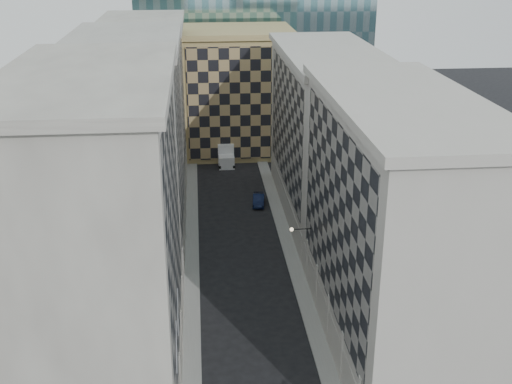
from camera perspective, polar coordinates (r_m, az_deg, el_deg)
sidewalk_west at (r=67.14m, az=-5.72°, el=-6.22°), size 1.50×100.00×0.15m
sidewalk_east at (r=67.77m, az=3.23°, el=-5.86°), size 1.50×100.00×0.15m
bldg_left_a at (r=45.38m, az=-13.43°, el=-4.49°), size 10.80×22.80×23.70m
bldg_left_b at (r=65.87m, az=-10.99°, el=3.56°), size 10.80×22.80×22.70m
bldg_left_c at (r=87.11m, az=-9.72°, el=7.74°), size 10.80×22.80×21.70m
bldg_right_a at (r=51.35m, az=12.15°, el=-3.05°), size 10.80×26.80×20.70m
bldg_right_b at (r=76.04m, az=6.30°, el=5.11°), size 10.80×28.80×19.70m
tan_block at (r=99.90m, az=-1.70°, el=9.00°), size 16.80×14.80×18.80m
flagpoles_left at (r=42.45m, az=-7.03°, el=-11.94°), size 0.10×6.33×2.33m
bracket_lamp at (r=59.62m, az=3.36°, el=-3.33°), size 1.98×0.36×0.36m
box_truck at (r=95.47m, az=-2.71°, el=3.35°), size 2.37×5.75×3.15m
dark_car at (r=80.67m, az=0.24°, el=-0.68°), size 1.87×4.18×1.33m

